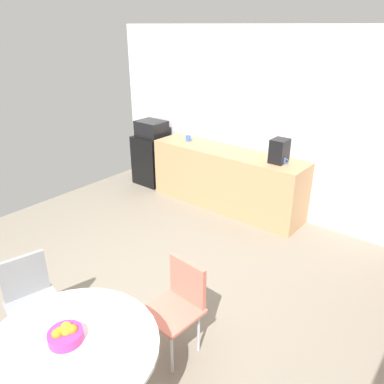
{
  "coord_description": "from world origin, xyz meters",
  "views": [
    {
      "loc": [
        2.25,
        -1.76,
        2.59
      ],
      "look_at": [
        -0.05,
        1.08,
        0.95
      ],
      "focal_mm": 35.05,
      "sensor_mm": 36.0,
      "label": 1
    }
  ],
  "objects_px": {
    "microwave": "(151,129)",
    "coffee_maker": "(279,151)",
    "mini_fridge": "(153,159)",
    "chair_coral": "(180,298)",
    "round_table": "(72,361)",
    "chair_gray": "(30,293)",
    "mug_white": "(283,160)",
    "mug_green": "(188,138)",
    "fruit_bowl": "(65,334)"
  },
  "relations": [
    {
      "from": "microwave",
      "to": "chair_coral",
      "type": "height_order",
      "value": "microwave"
    },
    {
      "from": "microwave",
      "to": "chair_gray",
      "type": "xyz_separation_m",
      "value": [
        1.8,
        -3.31,
        -0.45
      ]
    },
    {
      "from": "round_table",
      "to": "mug_green",
      "type": "bearing_deg",
      "value": 118.87
    },
    {
      "from": "mug_green",
      "to": "chair_coral",
      "type": "bearing_deg",
      "value": -51.7
    },
    {
      "from": "chair_gray",
      "to": "mug_green",
      "type": "distance_m",
      "value": 3.49
    },
    {
      "from": "chair_coral",
      "to": "round_table",
      "type": "bearing_deg",
      "value": -94.03
    },
    {
      "from": "chair_coral",
      "to": "coffee_maker",
      "type": "height_order",
      "value": "coffee_maker"
    },
    {
      "from": "coffee_maker",
      "to": "mini_fridge",
      "type": "bearing_deg",
      "value": 180.0
    },
    {
      "from": "mini_fridge",
      "to": "chair_coral",
      "type": "height_order",
      "value": "mini_fridge"
    },
    {
      "from": "round_table",
      "to": "mug_green",
      "type": "xyz_separation_m",
      "value": [
        -1.96,
        3.55,
        0.34
      ]
    },
    {
      "from": "chair_coral",
      "to": "mug_white",
      "type": "distance_m",
      "value": 2.6
    },
    {
      "from": "mini_fridge",
      "to": "microwave",
      "type": "relative_size",
      "value": 1.76
    },
    {
      "from": "microwave",
      "to": "coffee_maker",
      "type": "relative_size",
      "value": 1.5
    },
    {
      "from": "chair_gray",
      "to": "mug_green",
      "type": "height_order",
      "value": "mug_green"
    },
    {
      "from": "mug_white",
      "to": "mini_fridge",
      "type": "bearing_deg",
      "value": 179.59
    },
    {
      "from": "chair_gray",
      "to": "mug_white",
      "type": "distance_m",
      "value": 3.38
    },
    {
      "from": "mini_fridge",
      "to": "round_table",
      "type": "xyz_separation_m",
      "value": [
        2.76,
        -3.54,
        0.19
      ]
    },
    {
      "from": "coffee_maker",
      "to": "mug_green",
      "type": "bearing_deg",
      "value": 179.45
    },
    {
      "from": "mini_fridge",
      "to": "chair_coral",
      "type": "relative_size",
      "value": 1.02
    },
    {
      "from": "microwave",
      "to": "coffee_maker",
      "type": "height_order",
      "value": "coffee_maker"
    },
    {
      "from": "mini_fridge",
      "to": "chair_gray",
      "type": "xyz_separation_m",
      "value": [
        1.8,
        -3.31,
        0.1
      ]
    },
    {
      "from": "chair_coral",
      "to": "mug_white",
      "type": "height_order",
      "value": "mug_white"
    },
    {
      "from": "mini_fridge",
      "to": "mug_green",
      "type": "bearing_deg",
      "value": 1.08
    },
    {
      "from": "round_table",
      "to": "chair_coral",
      "type": "bearing_deg",
      "value": 85.97
    },
    {
      "from": "mini_fridge",
      "to": "chair_coral",
      "type": "distance_m",
      "value": 3.81
    },
    {
      "from": "fruit_bowl",
      "to": "coffee_maker",
      "type": "xyz_separation_m",
      "value": [
        -0.33,
        3.52,
        0.27
      ]
    },
    {
      "from": "round_table",
      "to": "coffee_maker",
      "type": "height_order",
      "value": "coffee_maker"
    },
    {
      "from": "round_table",
      "to": "fruit_bowl",
      "type": "bearing_deg",
      "value": 163.99
    },
    {
      "from": "fruit_bowl",
      "to": "mug_white",
      "type": "distance_m",
      "value": 3.52
    },
    {
      "from": "round_table",
      "to": "chair_gray",
      "type": "relative_size",
      "value": 1.37
    },
    {
      "from": "mini_fridge",
      "to": "microwave",
      "type": "xyz_separation_m",
      "value": [
        0.0,
        0.0,
        0.55
      ]
    },
    {
      "from": "chair_coral",
      "to": "mug_white",
      "type": "xyz_separation_m",
      "value": [
        -0.38,
        2.54,
        0.43
      ]
    },
    {
      "from": "mini_fridge",
      "to": "round_table",
      "type": "bearing_deg",
      "value": -52.04
    },
    {
      "from": "mini_fridge",
      "to": "round_table",
      "type": "distance_m",
      "value": 4.49
    },
    {
      "from": "chair_coral",
      "to": "chair_gray",
      "type": "height_order",
      "value": "same"
    },
    {
      "from": "mini_fridge",
      "to": "microwave",
      "type": "bearing_deg",
      "value": 0.0
    },
    {
      "from": "microwave",
      "to": "mug_white",
      "type": "bearing_deg",
      "value": -0.41
    },
    {
      "from": "microwave",
      "to": "round_table",
      "type": "bearing_deg",
      "value": -52.04
    },
    {
      "from": "mini_fridge",
      "to": "round_table",
      "type": "relative_size",
      "value": 0.74
    },
    {
      "from": "chair_coral",
      "to": "mug_green",
      "type": "xyz_separation_m",
      "value": [
        -2.03,
        2.57,
        0.43
      ]
    },
    {
      "from": "chair_gray",
      "to": "fruit_bowl",
      "type": "distance_m",
      "value": 0.97
    },
    {
      "from": "mini_fridge",
      "to": "chair_coral",
      "type": "bearing_deg",
      "value": -42.06
    },
    {
      "from": "mini_fridge",
      "to": "mug_green",
      "type": "xyz_separation_m",
      "value": [
        0.8,
        0.02,
        0.53
      ]
    },
    {
      "from": "chair_gray",
      "to": "mug_white",
      "type": "relative_size",
      "value": 6.43
    },
    {
      "from": "round_table",
      "to": "chair_gray",
      "type": "bearing_deg",
      "value": 166.44
    },
    {
      "from": "chair_coral",
      "to": "mug_green",
      "type": "bearing_deg",
      "value": 128.3
    },
    {
      "from": "chair_coral",
      "to": "chair_gray",
      "type": "bearing_deg",
      "value": -143.8
    },
    {
      "from": "chair_coral",
      "to": "chair_gray",
      "type": "distance_m",
      "value": 1.27
    },
    {
      "from": "mini_fridge",
      "to": "mug_green",
      "type": "height_order",
      "value": "mug_green"
    },
    {
      "from": "mug_white",
      "to": "microwave",
      "type": "bearing_deg",
      "value": 179.59
    }
  ]
}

